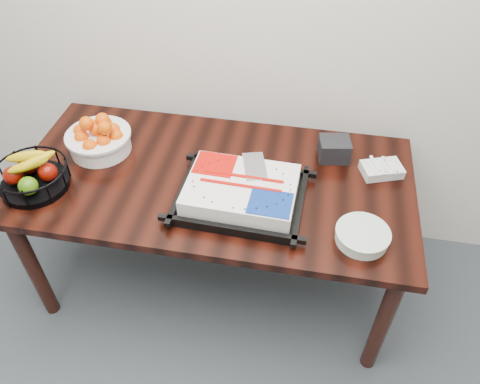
% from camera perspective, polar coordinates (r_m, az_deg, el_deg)
% --- Properties ---
extents(table, '(1.80, 0.90, 0.75)m').
position_cam_1_polar(table, '(2.19, -3.16, 0.22)').
color(table, black).
rests_on(table, ground).
extents(cake_tray, '(0.54, 0.43, 0.11)m').
position_cam_1_polar(cake_tray, '(1.98, 0.16, -0.04)').
color(cake_tray, black).
rests_on(cake_tray, table).
extents(tangerine_bowl, '(0.31, 0.31, 0.20)m').
position_cam_1_polar(tangerine_bowl, '(2.32, -16.91, 6.59)').
color(tangerine_bowl, white).
rests_on(tangerine_bowl, table).
extents(fruit_basket, '(0.31, 0.31, 0.17)m').
position_cam_1_polar(fruit_basket, '(2.22, -24.03, 1.93)').
color(fruit_basket, black).
rests_on(fruit_basket, table).
extents(plate_stack, '(0.22, 0.22, 0.05)m').
position_cam_1_polar(plate_stack, '(1.90, 14.68, -5.21)').
color(plate_stack, white).
rests_on(plate_stack, table).
extents(fork_bag, '(0.21, 0.17, 0.05)m').
position_cam_1_polar(fork_bag, '(2.22, 16.89, 2.70)').
color(fork_bag, silver).
rests_on(fork_bag, table).
extents(napkin_box, '(0.16, 0.14, 0.10)m').
position_cam_1_polar(napkin_box, '(2.24, 11.41, 5.16)').
color(napkin_box, black).
rests_on(napkin_box, table).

